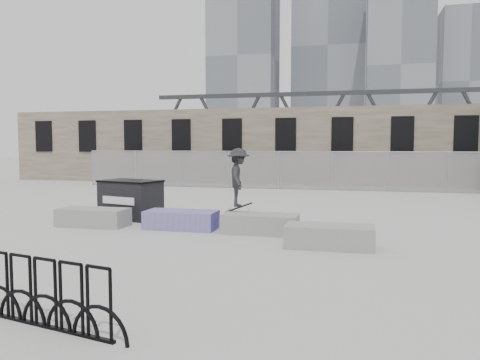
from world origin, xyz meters
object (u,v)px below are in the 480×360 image
at_px(planter_center_right, 260,223).
at_px(planter_offset, 329,236).
at_px(skateboarder, 239,178).
at_px(planter_center_left, 181,219).
at_px(dumpster, 131,199).
at_px(planter_far_left, 93,217).

xyz_separation_m(planter_center_right, planter_offset, (1.88, -1.33, 0.00)).
height_order(planter_offset, skateboarder, skateboarder).
xyz_separation_m(planter_center_left, dumpster, (-2.23, 1.37, 0.34)).
distance_m(planter_offset, skateboarder, 3.36).
distance_m(planter_far_left, skateboarder, 4.40).
distance_m(planter_offset, dumpster, 6.98).
height_order(planter_far_left, planter_center_right, same).
height_order(planter_far_left, planter_center_left, same).
distance_m(planter_far_left, planter_center_right, 4.92).
bearing_deg(planter_offset, planter_center_left, 160.94).
height_order(planter_center_left, skateboarder, skateboarder).
bearing_deg(dumpster, planter_center_left, -16.51).
xyz_separation_m(planter_far_left, planter_center_left, (2.65, 0.17, 0.00)).
distance_m(planter_center_left, dumpster, 2.64).
bearing_deg(planter_offset, planter_far_left, 169.43).
distance_m(planter_center_left, planter_center_right, 2.28).
relative_size(planter_center_left, skateboarder, 1.10).
distance_m(planter_center_right, skateboarder, 1.45).
height_order(planter_center_right, dumpster, dumpster).
bearing_deg(dumpster, planter_offset, -8.69).
bearing_deg(dumpster, skateboarder, 0.21).
bearing_deg(planter_center_right, skateboarder, 146.42).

